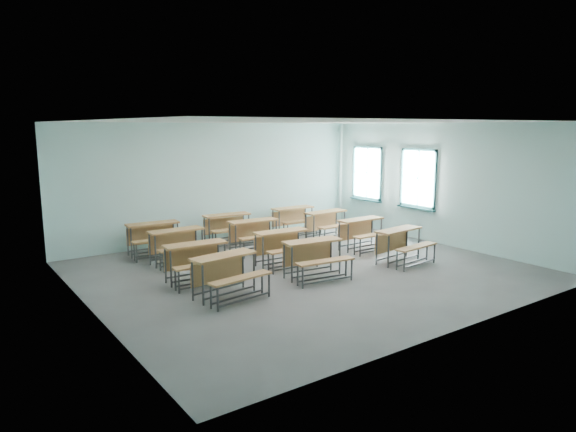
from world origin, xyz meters
The scene contains 13 objects.
room centered at (0.08, 0.03, 1.60)m, with size 9.04×8.04×3.24m.
desk_unit_r0c0 centered at (-2.25, -0.59, 0.53)m, with size 1.36×1.00×0.78m.
desk_unit_r0c1 centered at (-0.19, -0.56, 0.53)m, with size 1.35×0.99×0.78m.
desk_unit_r0c2 centered at (2.18, -0.77, 0.53)m, with size 1.34×0.97×0.78m.
desk_unit_r1c0 centered at (-2.30, 0.58, 0.53)m, with size 1.31×0.92×0.78m.
desk_unit_r1c1 centered at (-0.16, 0.62, 0.53)m, with size 1.30×0.90×0.78m.
desk_unit_r1c2 centered at (2.37, 0.70, 0.53)m, with size 1.26×0.85×0.78m.
desk_unit_r2c0 centered at (-2.04, 2.12, 0.53)m, with size 1.27×0.87×0.78m.
desk_unit_r2c1 centered at (0.02, 2.12, 0.53)m, with size 1.30×0.91×0.78m.
desk_unit_r2c2 centered at (2.38, 2.12, 0.53)m, with size 1.30×0.91×0.78m.
desk_unit_r3c0 centered at (-2.18, 3.23, 0.53)m, with size 1.31×0.93×0.78m.
desk_unit_r3c1 centered at (-0.10, 3.29, 0.53)m, with size 1.32×0.95×0.78m.
desk_unit_r3c2 centered at (2.04, 3.22, 0.53)m, with size 1.28×0.87×0.78m.
Camera 1 is at (-6.58, -8.60, 3.10)m, focal length 32.00 mm.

